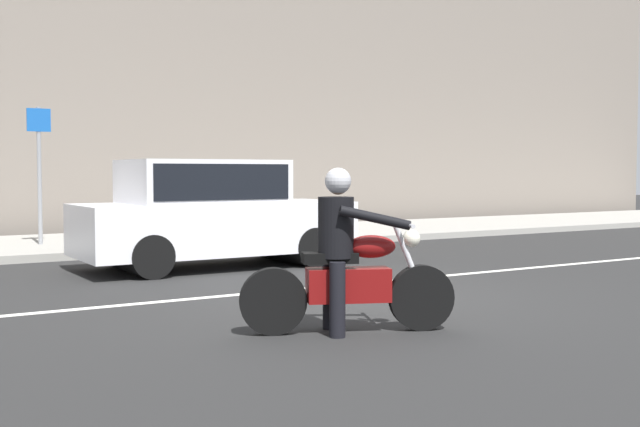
# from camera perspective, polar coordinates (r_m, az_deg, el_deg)

# --- Properties ---
(ground_plane) EXTENTS (80.00, 80.00, 0.00)m
(ground_plane) POSITION_cam_1_polar(r_m,az_deg,el_deg) (9.59, 2.49, -6.13)
(ground_plane) COLOR #242424
(sidewalk_slab) EXTENTS (40.00, 4.40, 0.14)m
(sidewalk_slab) POSITION_cam_1_polar(r_m,az_deg,el_deg) (16.76, -13.06, -2.02)
(sidewalk_slab) COLOR #99968E
(sidewalk_slab) RESTS_ON ground_plane
(lane_marking_stripe) EXTENTS (18.00, 0.14, 0.01)m
(lane_marking_stripe) POSITION_cam_1_polar(r_m,az_deg,el_deg) (10.13, -2.28, -5.61)
(lane_marking_stripe) COLOR silver
(lane_marking_stripe) RESTS_ON ground_plane
(motorcycle_with_rider_black_leather) EXTENTS (1.95, 1.00, 1.57)m
(motorcycle_with_rider_black_leather) POSITION_cam_1_polar(r_m,az_deg,el_deg) (7.41, 1.97, -3.81)
(motorcycle_with_rider_black_leather) COLOR black
(motorcycle_with_rider_black_leather) RESTS_ON ground_plane
(parked_sedan_white) EXTENTS (4.34, 1.82, 1.72)m
(parked_sedan_white) POSITION_cam_1_polar(r_m,az_deg,el_deg) (12.54, -8.02, 0.06)
(parked_sedan_white) COLOR silver
(parked_sedan_white) RESTS_ON ground_plane
(street_sign_post) EXTENTS (0.44, 0.08, 2.63)m
(street_sign_post) POSITION_cam_1_polar(r_m,az_deg,el_deg) (15.84, -19.87, 3.59)
(street_sign_post) COLOR gray
(street_sign_post) RESTS_ON sidewalk_slab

